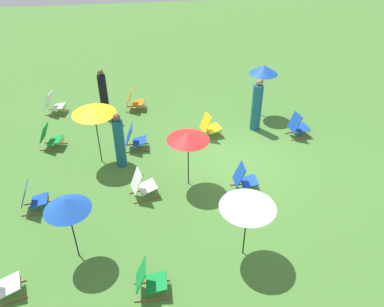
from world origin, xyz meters
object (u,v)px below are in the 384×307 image
deckchair_4 (209,127)px  person_1 (119,142)px  deckchair_2 (50,137)px  deckchair_5 (134,139)px  deckchair_10 (149,280)px  person_0 (257,106)px  deckchair_1 (244,179)px  umbrella_4 (264,70)px  deckchair_9 (54,104)px  umbrella_0 (188,136)px  umbrella_1 (67,204)px  person_2 (104,96)px  deckchair_0 (32,198)px  deckchair_8 (134,100)px  deckchair_7 (142,185)px  deckchair_6 (0,284)px  umbrella_3 (94,110)px  umbrella_2 (248,203)px  deckchair_3 (298,126)px

deckchair_4 → person_1: person_1 is taller
deckchair_2 → deckchair_5: size_ratio=1.00×
deckchair_10 → person_0: bearing=-31.6°
deckchair_1 → deckchair_5: bearing=49.9°
umbrella_4 → person_1: size_ratio=1.08×
deckchair_5 → deckchair_9: (2.78, 2.92, 0.00)m
umbrella_0 → umbrella_1: (-2.28, 2.82, -0.01)m
deckchair_2 → umbrella_1: bearing=-154.4°
deckchair_9 → person_0: 7.38m
deckchair_1 → person_2: 6.12m
deckchair_0 → deckchair_8: 5.82m
deckchair_7 → deckchair_10: same height
person_1 → deckchair_5: bearing=-30.1°
deckchair_10 → umbrella_4: 8.44m
deckchair_7 → deckchair_8: (5.03, 0.17, 0.00)m
deckchair_6 → deckchair_9: (7.93, 0.16, 0.00)m
deckchair_1 → umbrella_1: (-1.80, 4.30, 1.20)m
deckchair_4 → deckchair_6: bearing=121.4°
person_0 → person_2: 5.36m
umbrella_3 → deckchair_4: bearing=-74.0°
umbrella_4 → deckchair_8: bearing=77.7°
umbrella_2 → person_2: bearing=26.5°
deckchair_4 → umbrella_3: (-1.01, 3.52, 1.43)m
deckchair_5 → person_0: 4.23m
person_1 → umbrella_2: bearing=-148.3°
deckchair_3 → deckchair_4: (0.37, 2.93, 0.00)m
deckchair_5 → umbrella_2: size_ratio=0.49×
umbrella_2 → umbrella_0: bearing=19.0°
person_1 → umbrella_4: bearing=-67.7°
deckchair_0 → umbrella_3: 2.90m
deckchair_4 → umbrella_0: 2.89m
person_1 → deckchair_3: bearing=-85.7°
umbrella_2 → umbrella_3: (4.11, 3.44, 0.25)m
umbrella_4 → deckchair_1: bearing=158.7°
deckchair_6 → deckchair_7: size_ratio=1.00×
deckchair_2 → deckchair_3: same height
deckchair_4 → deckchair_5: size_ratio=1.03×
deckchair_9 → deckchair_2: bearing=-162.3°
deckchair_0 → deckchair_5: same height
deckchair_10 → deckchair_2: bearing=27.2°
deckchair_6 → deckchair_8: same height
deckchair_8 → umbrella_3: size_ratio=0.43×
deckchair_0 → deckchair_5: size_ratio=1.00×
deckchair_3 → umbrella_3: 6.64m
deckchair_8 → umbrella_4: (-0.99, -4.56, 1.38)m
deckchair_3 → umbrella_1: size_ratio=0.48×
umbrella_0 → deckchair_5: bearing=36.6°
umbrella_2 → umbrella_4: bearing=-18.8°
umbrella_1 → umbrella_4: size_ratio=0.91×
deckchair_0 → umbrella_1: size_ratio=0.48×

